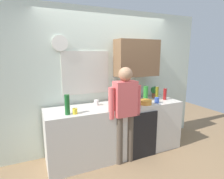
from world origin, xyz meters
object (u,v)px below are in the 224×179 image
Objects in this scene: bottle_green_wine at (67,105)px; potted_plant at (154,91)px; cup_yellow_cup at (75,111)px; person_at_sink at (125,108)px; dish_soap at (134,96)px; bottle_olive_oil at (157,93)px; cup_blue_mug at (157,100)px; bottle_clear_soda at (146,93)px; coffee_maker at (127,95)px; cup_white_mug at (96,103)px; mixing_bowl at (145,102)px; bottle_red_vinegar at (165,94)px.

bottle_green_wine reaches higher than potted_plant.
cup_yellow_cup is 0.05× the size of person_at_sink.
person_at_sink is at bearing -8.46° from bottle_green_wine.
potted_plant reaches higher than dish_soap.
potted_plant is (0.06, 0.16, 0.01)m from bottle_olive_oil.
dish_soap reaches higher than cup_yellow_cup.
bottle_olive_oil is 1.78m from bottle_green_wine.
cup_blue_mug is (-0.16, -0.21, -0.07)m from bottle_olive_oil.
dish_soap is at bearing 124.20° from cup_blue_mug.
bottle_clear_soda is 0.17× the size of person_at_sink.
coffee_maker is 0.58m from cup_white_mug.
cup_yellow_cup is (-1.67, -0.22, -0.08)m from bottle_olive_oil.
cup_yellow_cup is 1.77m from potted_plant.
bottle_green_wine reaches higher than cup_blue_mug.
mixing_bowl is at bearing -141.91° from potted_plant.
person_at_sink reaches higher than cup_yellow_cup.
cup_blue_mug is (1.06, -0.30, 0.00)m from cup_white_mug.
bottle_clear_soda is 0.23m from dish_soap.
cup_blue_mug is at bearing 0.43° from cup_yellow_cup.
mixing_bowl is at bearing -43.85° from coffee_maker.
coffee_maker is at bearing 11.84° from bottle_green_wine.
potted_plant reaches higher than mixing_bowl.
bottle_green_wine is 1.30× the size of potted_plant.
bottle_clear_soda is at bearing 10.05° from cup_yellow_cup.
bottle_red_vinegar is 1.91m from bottle_green_wine.
coffee_maker reaches higher than mixing_bowl.
potted_plant is (0.30, 0.13, -0.01)m from bottle_clear_soda.
cup_yellow_cup is at bearing -162.73° from dish_soap.
bottle_clear_soda is at bearing -156.97° from potted_plant.
cup_white_mug reaches higher than cup_yellow_cup.
potted_plant is at bearing -0.99° from dish_soap.
cup_blue_mug reaches higher than mixing_bowl.
bottle_olive_oil is 0.16× the size of person_at_sink.
cup_blue_mug is (1.50, 0.01, 0.01)m from cup_yellow_cup.
coffee_maker reaches higher than bottle_olive_oil.
cup_blue_mug is (0.49, -0.24, -0.10)m from coffee_maker.
person_at_sink is at bearing -51.59° from cup_white_mug.
person_at_sink reaches higher than bottle_olive_oil.
bottle_red_vinegar is at bearing 4.81° from cup_yellow_cup.
person_at_sink is (-0.72, -0.12, -0.02)m from cup_blue_mug.
bottle_olive_oil is at bearing 26.91° from mixing_bowl.
cup_yellow_cup is at bearing -165.80° from coffee_maker.
bottle_green_wine is (-1.77, -0.20, 0.02)m from bottle_olive_oil.
cup_yellow_cup is at bearing -179.57° from cup_blue_mug.
person_at_sink is (-0.94, -0.49, -0.10)m from potted_plant.
bottle_olive_oil is at bearing 52.59° from cup_blue_mug.
bottle_green_wine is 1.37m from mixing_bowl.
bottle_clear_soda reaches higher than bottle_red_vinegar.
potted_plant is (1.72, 0.38, 0.09)m from cup_yellow_cup.
coffee_maker is 0.45m from person_at_sink.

